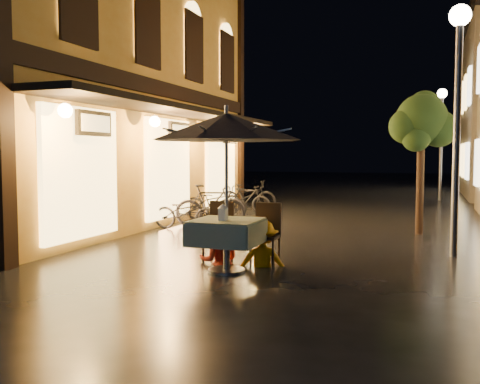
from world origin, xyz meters
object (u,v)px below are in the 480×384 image
at_px(streetlamp_near, 458,84).
at_px(bicycle_0, 185,212).
at_px(table_lantern, 223,211).
at_px(cafe_table, 227,232).
at_px(patio_umbrella, 226,127).
at_px(person_orange, 219,220).
at_px(person_yellow, 262,222).

xyz_separation_m(streetlamp_near, bicycle_0, (-5.74, 1.45, -2.51)).
relative_size(table_lantern, bicycle_0, 0.16).
height_order(streetlamp_near, cafe_table, streetlamp_near).
bearing_deg(streetlamp_near, table_lantern, -141.79).
xyz_separation_m(cafe_table, patio_umbrella, (0.00, 0.00, 1.56)).
bearing_deg(bicycle_0, person_orange, -148.70).
bearing_deg(bicycle_0, person_yellow, -140.70).
bearing_deg(person_yellow, table_lantern, 46.39).
bearing_deg(person_yellow, streetlamp_near, -164.74).
height_order(cafe_table, person_yellow, person_yellow).
distance_m(table_lantern, bicycle_0, 4.75).
xyz_separation_m(person_yellow, bicycle_0, (-2.87, 3.26, -0.28)).
height_order(person_orange, person_yellow, person_yellow).
bearing_deg(bicycle_0, table_lantern, -150.10).
relative_size(person_orange, bicycle_0, 0.88).
relative_size(patio_umbrella, table_lantern, 9.84).
bearing_deg(cafe_table, table_lantern, -90.00).
distance_m(cafe_table, person_yellow, 0.71).
distance_m(streetlamp_near, cafe_table, 4.67).
relative_size(person_orange, person_yellow, 0.99).
height_order(patio_umbrella, bicycle_0, patio_umbrella).
bearing_deg(person_orange, cafe_table, 100.94).
bearing_deg(streetlamp_near, cafe_table, -143.44).
distance_m(person_orange, bicycle_0, 3.91).
xyz_separation_m(cafe_table, table_lantern, (0.00, -0.15, 0.33)).
bearing_deg(streetlamp_near, person_orange, -153.31).
bearing_deg(cafe_table, bicycle_0, 122.87).
relative_size(patio_umbrella, person_yellow, 1.78).
height_order(table_lantern, bicycle_0, table_lantern).
relative_size(patio_umbrella, person_orange, 1.80).
distance_m(streetlamp_near, patio_umbrella, 4.11).
xyz_separation_m(person_orange, bicycle_0, (-2.14, 3.26, -0.27)).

